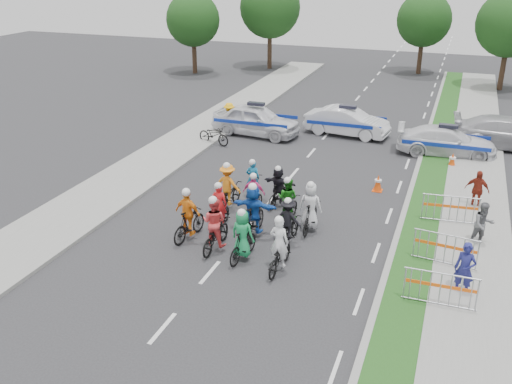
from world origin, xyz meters
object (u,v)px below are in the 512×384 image
(spectator_1, at_px, (483,224))
(barrier_0, at_px, (440,291))
(civilian_sedan, at_px, (508,133))
(marshal_hiviz, at_px, (229,118))
(rider_2, at_px, (215,230))
(rider_4, at_px, (288,225))
(rider_8, at_px, (288,205))
(tree_4, at_px, (424,20))
(rider_12, at_px, (253,186))
(cone_1, at_px, (452,160))
(rider_0, at_px, (279,252))
(rider_10, at_px, (228,191))
(spectator_2, at_px, (477,190))
(rider_5, at_px, (253,214))
(rider_3, at_px, (189,219))
(rider_11, at_px, (278,189))
(rider_7, at_px, (310,211))
(rider_9, at_px, (254,199))
(police_car_1, at_px, (347,122))
(cone_0, at_px, (378,183))
(rider_6, at_px, (220,213))
(tree_1, at_px, (510,24))
(police_car_2, at_px, (447,141))
(spectator_0, at_px, (465,269))
(barrier_1, at_px, (445,251))
(police_car_0, at_px, (256,120))
(parked_bike, at_px, (214,135))
(barrier_2, at_px, (450,210))
(tree_0, at_px, (193,19))

(spectator_1, bearing_deg, barrier_0, -131.66)
(civilian_sedan, height_order, marshal_hiviz, marshal_hiviz)
(rider_2, xyz_separation_m, rider_4, (2.12, 1.24, -0.05))
(rider_8, relative_size, tree_4, 0.28)
(rider_12, distance_m, cone_1, 9.74)
(rider_0, distance_m, rider_12, 5.56)
(rider_10, bearing_deg, spectator_2, -154.92)
(rider_5, distance_m, spectator_2, 8.75)
(rider_0, bearing_deg, rider_2, -11.10)
(rider_3, relative_size, civilian_sedan, 0.36)
(rider_11, bearing_deg, rider_4, 124.73)
(rider_7, bearing_deg, spectator_1, -171.39)
(rider_9, xyz_separation_m, police_car_1, (1.15, 11.15, 0.07))
(rider_12, bearing_deg, rider_3, 67.63)
(rider_0, relative_size, marshal_hiviz, 1.13)
(rider_10, height_order, cone_0, rider_10)
(rider_5, xyz_separation_m, rider_6, (-1.30, 0.10, -0.23))
(rider_0, distance_m, tree_1, 30.21)
(police_car_2, distance_m, spectator_0, 12.64)
(rider_7, distance_m, rider_12, 3.45)
(civilian_sedan, distance_m, tree_4, 19.16)
(rider_6, xyz_separation_m, rider_8, (2.07, 1.36, 0.06))
(civilian_sedan, height_order, barrier_1, civilian_sedan)
(rider_7, bearing_deg, police_car_0, -60.79)
(rider_0, xyz_separation_m, police_car_1, (-0.96, 14.63, 0.11))
(rider_0, distance_m, rider_3, 3.64)
(spectator_1, relative_size, tree_1, 0.23)
(rider_11, height_order, parked_bike, rider_11)
(rider_7, relative_size, parked_bike, 1.02)
(marshal_hiviz, relative_size, barrier_2, 0.83)
(rider_8, xyz_separation_m, cone_1, (5.37, 7.99, -0.32))
(rider_0, xyz_separation_m, barrier_0, (4.76, -0.45, -0.06))
(rider_0, relative_size, barrier_2, 0.94)
(rider_6, height_order, barrier_1, rider_6)
(rider_9, xyz_separation_m, tree_1, (9.16, 25.63, 3.87))
(parked_bike, bearing_deg, barrier_0, -118.76)
(spectator_0, xyz_separation_m, barrier_1, (-0.58, 1.43, -0.25))
(rider_0, relative_size, police_car_2, 0.40)
(tree_0, bearing_deg, tree_4, 19.44)
(police_car_2, bearing_deg, rider_4, 153.28)
(rider_4, bearing_deg, cone_1, -111.24)
(rider_0, bearing_deg, marshal_hiviz, -59.54)
(rider_9, bearing_deg, police_car_2, -122.19)
(barrier_0, bearing_deg, rider_10, 152.55)
(police_car_0, bearing_deg, parked_bike, 153.92)
(rider_12, relative_size, tree_0, 0.28)
(cone_1, bearing_deg, barrier_0, -89.21)
(rider_3, xyz_separation_m, spectator_0, (8.86, -0.38, 0.08))
(rider_0, bearing_deg, parked_bike, -55.08)
(barrier_1, bearing_deg, rider_0, -157.61)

